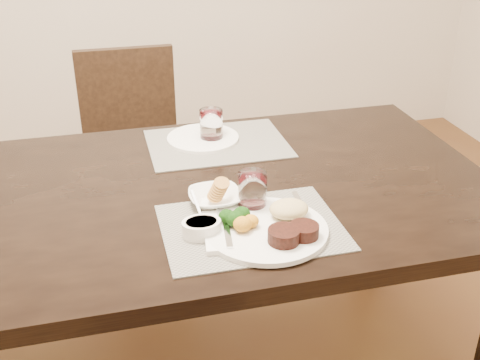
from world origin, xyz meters
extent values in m
cube|color=black|center=(0.00, 0.00, 0.72)|extent=(2.00, 1.00, 0.05)
cube|color=black|center=(0.92, 0.42, 0.35)|extent=(0.08, 0.08, 0.70)
cube|color=black|center=(0.00, 0.85, 0.43)|extent=(0.42, 0.42, 0.04)
cube|color=black|center=(-0.18, 0.67, 0.21)|extent=(0.04, 0.04, 0.41)
cube|color=black|center=(0.18, 0.67, 0.21)|extent=(0.04, 0.04, 0.41)
cube|color=black|center=(-0.18, 1.03, 0.21)|extent=(0.04, 0.04, 0.41)
cube|color=black|center=(0.18, 1.03, 0.21)|extent=(0.04, 0.04, 0.41)
cube|color=black|center=(0.00, 1.04, 0.68)|extent=(0.42, 0.04, 0.45)
cube|color=slate|center=(0.22, -0.25, 0.75)|extent=(0.46, 0.34, 0.00)
cube|color=slate|center=(0.24, 0.29, 0.75)|extent=(0.46, 0.34, 0.00)
cylinder|color=white|center=(0.25, -0.28, 0.76)|extent=(0.32, 0.32, 0.01)
cylinder|color=black|center=(0.27, -0.36, 0.78)|extent=(0.08, 0.08, 0.03)
cylinder|color=black|center=(0.32, -0.34, 0.78)|extent=(0.07, 0.07, 0.03)
ellipsoid|color=tan|center=(0.32, -0.24, 0.79)|extent=(0.10, 0.09, 0.04)
ellipsoid|color=#163F0C|center=(0.17, -0.25, 0.79)|extent=(0.05, 0.05, 0.04)
ellipsoid|color=orange|center=(0.18, -0.28, 0.79)|extent=(0.05, 0.05, 0.04)
cube|color=white|center=(0.14, -0.26, 0.76)|extent=(0.13, 0.20, 0.01)
cube|color=silver|center=(0.14, -0.29, 0.77)|extent=(0.03, 0.14, 0.01)
cube|color=silver|center=(0.15, -0.20, 0.77)|extent=(0.03, 0.05, 0.00)
cube|color=silver|center=(0.38, -0.16, 0.76)|extent=(0.03, 0.13, 0.00)
cube|color=black|center=(0.38, -0.27, 0.76)|extent=(0.02, 0.09, 0.01)
imported|color=white|center=(0.15, -0.11, 0.77)|extent=(0.14, 0.14, 0.04)
cylinder|color=olive|center=(0.15, -0.11, 0.80)|extent=(0.04, 0.05, 0.04)
cylinder|color=white|center=(0.08, -0.25, 0.77)|extent=(0.10, 0.10, 0.04)
cylinder|color=#0B330B|center=(0.08, -0.25, 0.79)|extent=(0.08, 0.08, 0.01)
cube|color=silver|center=(0.08, -0.19, 0.81)|extent=(0.01, 0.07, 0.05)
cylinder|color=silver|center=(0.24, -0.16, 0.81)|extent=(0.08, 0.08, 0.11)
cylinder|color=#330407|center=(0.24, -0.16, 0.77)|extent=(0.07, 0.07, 0.03)
cylinder|color=white|center=(0.20, 0.33, 0.76)|extent=(0.24, 0.24, 0.01)
cylinder|color=silver|center=(0.23, 0.33, 0.81)|extent=(0.08, 0.08, 0.11)
cylinder|color=#330407|center=(0.23, 0.33, 0.77)|extent=(0.07, 0.07, 0.03)
camera|label=1|loc=(-0.14, -1.52, 1.58)|focal=45.00mm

